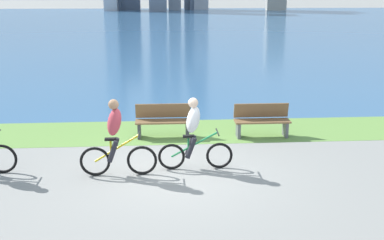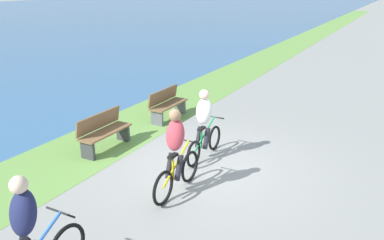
% 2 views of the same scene
% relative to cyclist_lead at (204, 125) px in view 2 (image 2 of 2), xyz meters
% --- Properties ---
extents(ground_plane, '(300.00, 300.00, 0.00)m').
position_rel_cyclist_lead_xyz_m(ground_plane, '(-0.43, -0.15, -0.83)').
color(ground_plane, gray).
extents(grass_strip_bayside, '(120.00, 2.27, 0.01)m').
position_rel_cyclist_lead_xyz_m(grass_strip_bayside, '(-0.43, 2.80, -0.82)').
color(grass_strip_bayside, '#6B9947').
rests_on(grass_strip_bayside, ground).
extents(cyclist_lead, '(1.67, 0.52, 1.64)m').
position_rel_cyclist_lead_xyz_m(cyclist_lead, '(0.00, 0.00, 0.00)').
color(cyclist_lead, black).
rests_on(cyclist_lead, ground).
extents(cyclist_trailing, '(1.66, 0.52, 1.70)m').
position_rel_cyclist_lead_xyz_m(cyclist_trailing, '(-1.68, -0.26, 0.01)').
color(cyclist_trailing, black).
rests_on(cyclist_trailing, ground).
extents(cyclist_distant_rear, '(1.75, 0.52, 1.70)m').
position_rel_cyclist_lead_xyz_m(cyclist_distant_rear, '(-4.78, 0.03, 0.01)').
color(cyclist_distant_rear, black).
rests_on(cyclist_distant_rear, ground).
extents(bench_near_path, '(1.50, 0.47, 0.90)m').
position_rel_cyclist_lead_xyz_m(bench_near_path, '(-0.66, 2.38, -0.38)').
color(bench_near_path, brown).
rests_on(bench_near_path, ground).
extents(bench_far_along_path, '(1.50, 0.47, 0.90)m').
position_rel_cyclist_lead_xyz_m(bench_far_along_path, '(2.01, 2.23, -0.38)').
color(bench_far_along_path, brown).
rests_on(bench_far_along_path, ground).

